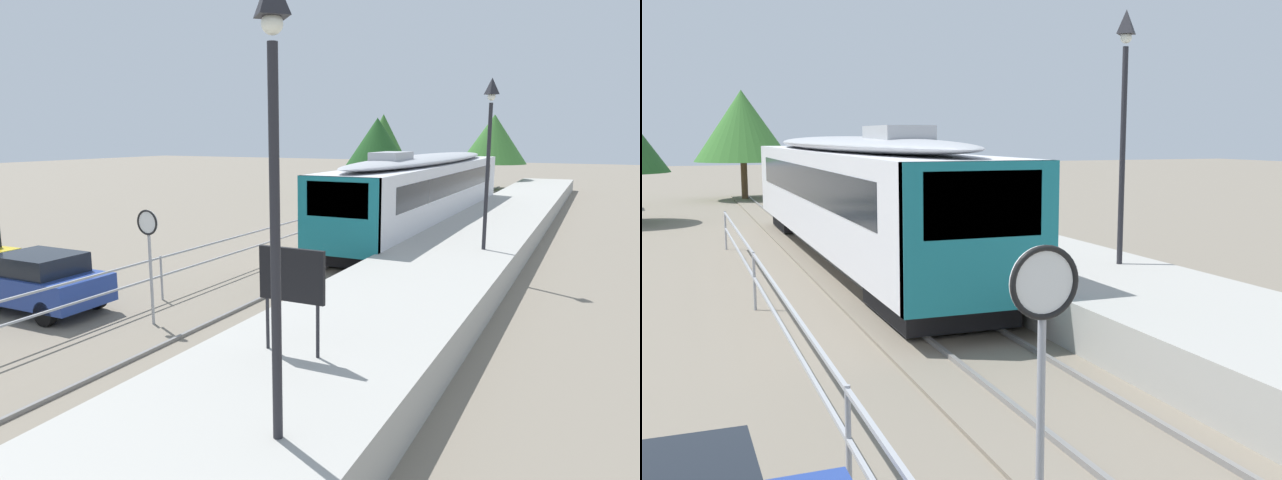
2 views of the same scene
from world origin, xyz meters
The scene contains 13 objects.
ground_plane centered at (-3.00, 22.00, 0.00)m, with size 160.00×160.00×0.00m, color slate.
track_rails centered at (0.00, 22.00, 0.03)m, with size 3.20×60.00×0.14m.
commuter_train centered at (0.00, 26.34, 2.15)m, with size 2.82×20.06×3.74m.
station_platform centered at (3.25, 22.00, 0.45)m, with size 3.90×60.00×0.90m, color #A8A59E.
platform_lamp_near_end centered at (4.16, 5.75, 4.62)m, with size 0.34×0.34×5.35m.
platform_lamp_mid_platform centered at (4.16, 18.69, 4.62)m, with size 0.34×0.34×5.35m.
platform_notice_board centered at (2.97, 8.21, 2.19)m, with size 1.20×0.08×1.80m.
speed_limit_sign centered at (-2.07, 10.28, 2.12)m, with size 0.61×0.10×2.81m.
carpark_fence centered at (-3.30, 12.00, 0.91)m, with size 0.06×36.06×1.25m.
parked_hatchback_blue centered at (-5.54, 9.80, 0.79)m, with size 4.02×1.80×1.53m.
tree_behind_carpark centered at (-9.50, 46.23, 4.03)m, with size 4.65×4.65×6.29m.
tree_behind_station_far centered at (-7.27, 38.97, 3.94)m, with size 4.84×4.84×5.76m.
tree_distant_left centered at (-0.99, 49.50, 4.20)m, with size 5.42×5.42×6.23m.
Camera 1 is at (7.45, 0.29, 4.51)m, focal length 31.91 mm.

